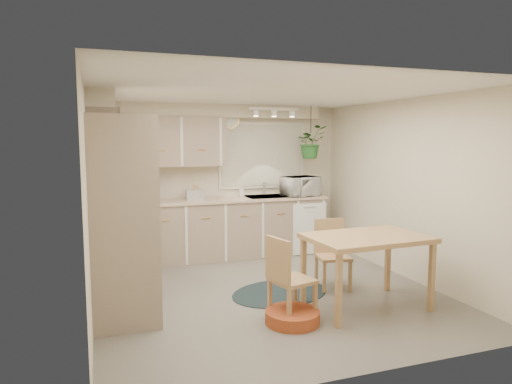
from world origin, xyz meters
The scene contains 35 objects.
floor centered at (0.00, 0.00, 0.00)m, with size 4.20×4.20×0.00m, color #646158.
ceiling centered at (0.00, 0.00, 2.40)m, with size 4.20×4.20×0.00m, color silver.
wall_back centered at (0.00, 2.10, 1.20)m, with size 4.00×0.04×2.40m, color beige.
wall_front centered at (0.00, -2.10, 1.20)m, with size 4.00×0.04×2.40m, color beige.
wall_left centered at (-2.00, 0.00, 1.20)m, with size 0.04×4.20×2.40m, color beige.
wall_right centered at (2.00, 0.00, 1.20)m, with size 0.04×4.20×2.40m, color beige.
base_cab_left centered at (-1.70, 0.88, 0.45)m, with size 0.60×1.85×0.90m, color gray.
base_cab_back centered at (-0.20, 1.80, 0.45)m, with size 3.60×0.60×0.90m, color gray.
counter_left centered at (-1.69, 0.88, 0.92)m, with size 0.64×1.89×0.04m, color #C5AA90.
counter_back centered at (-0.20, 1.79, 0.92)m, with size 3.64×0.64×0.04m, color #C5AA90.
oven_stack centered at (-1.68, -0.38, 1.05)m, with size 0.65×0.65×2.10m, color gray.
wall_oven_face centered at (-1.35, -0.38, 1.05)m, with size 0.02×0.56×0.58m, color white.
upper_cab_left centered at (-1.82, 1.00, 1.83)m, with size 0.35×2.00×0.75m, color gray.
upper_cab_back centered at (-1.00, 1.93, 1.83)m, with size 2.00×0.35×0.75m, color gray.
soffit_left centered at (-1.85, 1.00, 2.30)m, with size 0.30×2.00×0.20m, color beige.
soffit_back centered at (-0.20, 1.95, 2.30)m, with size 3.60×0.30×0.20m, color beige.
cooktop centered at (-1.68, 0.30, 0.94)m, with size 0.52×0.58×0.02m, color white.
range_hood centered at (-1.70, 0.30, 1.40)m, with size 0.40×0.60×0.14m, color white.
window_blinds centered at (0.70, 2.07, 1.60)m, with size 1.40×0.02×1.00m, color silver.
window_frame centered at (0.70, 2.08, 1.60)m, with size 1.50×0.02×1.10m, color beige.
sink centered at (0.70, 1.80, 0.90)m, with size 0.70×0.48×0.10m, color #B5B7BD.
dishwasher_front centered at (1.30, 1.49, 0.42)m, with size 0.58×0.01×0.83m, color white.
track_light_bar centered at (0.70, 1.55, 2.33)m, with size 0.80×0.04×0.04m, color white.
wall_clock centered at (0.15, 2.07, 2.18)m, with size 0.30×0.30×0.03m, color #EBBF52.
dining_table centered at (0.87, -0.82, 0.41)m, with size 1.29×0.86×0.81m, color tan.
chair_left centered at (-0.04, -0.86, 0.44)m, with size 0.41×0.41×0.88m, color tan.
chair_back centered at (0.84, -0.13, 0.43)m, with size 0.40×0.40×0.86m, color tan.
braided_rug centered at (0.15, -0.08, 0.01)m, with size 1.26×0.94×0.01m, color black.
pet_bed centered at (-0.08, -0.96, 0.06)m, with size 0.56×0.56×0.13m, color #AA3D22.
microwave centered at (1.23, 1.70, 1.13)m, with size 0.57×0.32×0.39m, color white.
soap_bottle centered at (0.29, 1.95, 0.98)m, with size 0.08×0.17×0.08m, color white.
hanging_plant centered at (1.40, 1.70, 1.76)m, with size 0.48×0.54×0.42m, color #255E26.
coffee_maker centered at (-1.15, 1.80, 1.11)m, with size 0.19×0.24×0.35m, color black.
toaster centered at (-0.50, 1.82, 1.02)m, with size 0.26×0.15×0.16m, color #B5B7BD.
knife_block centered at (-0.48, 1.85, 1.05)m, with size 0.10×0.10×0.21m, color tan.
Camera 1 is at (-1.90, -5.06, 1.87)m, focal length 32.00 mm.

